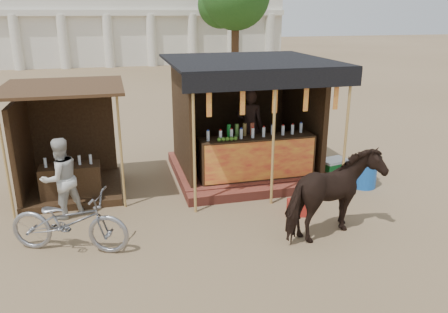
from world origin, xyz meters
TOP-DOWN VIEW (x-y plane):
  - ground at (0.00, 0.00)m, footprint 120.00×120.00m
  - main_stall at (1.01, 3.36)m, footprint 3.60×3.61m
  - secondary_stall at (-3.17, 3.24)m, footprint 2.40×2.40m
  - cow at (1.54, -0.03)m, footprint 2.03×1.44m
  - motorbike at (-2.88, 0.63)m, footprint 2.12×1.35m
  - bystander at (-3.10, 2.00)m, footprint 0.97×0.91m
  - blue_barrel at (3.36, 1.91)m, footprint 0.73×0.73m
  - red_crate at (1.35, 0.97)m, footprint 0.46×0.44m
  - cooler at (2.97, 2.60)m, footprint 0.72×0.57m
  - background_building at (-2.00, 29.94)m, footprint 26.00×7.45m

SIDE VIEW (x-z plane):
  - ground at x=0.00m, z-range 0.00..0.00m
  - red_crate at x=1.35m, z-range 0.00..0.26m
  - cooler at x=2.97m, z-range 0.00..0.46m
  - blue_barrel at x=3.36m, z-range 0.00..0.66m
  - motorbike at x=-2.88m, z-range 0.00..1.05m
  - cow at x=1.54m, z-range 0.00..1.56m
  - bystander at x=-3.10m, z-range 0.00..1.58m
  - secondary_stall at x=-3.17m, z-range -0.34..2.04m
  - main_stall at x=1.01m, z-range -0.36..2.42m
  - background_building at x=-2.00m, z-range -0.11..8.07m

